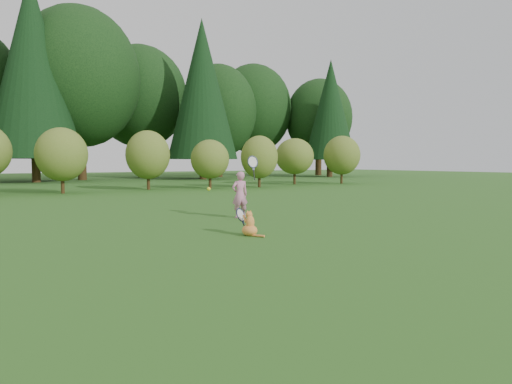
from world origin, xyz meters
TOP-DOWN VIEW (x-y plane):
  - ground at (0.00, 0.00)m, footprint 100.00×100.00m
  - shrub_row at (0.00, 13.00)m, footprint 28.00×3.00m
  - woodland_backdrop at (0.00, 23.00)m, footprint 48.00×10.00m
  - child at (0.69, 2.33)m, footprint 0.61×0.39m
  - cat at (-0.31, 0.17)m, footprint 0.32×0.63m
  - tennis_ball at (-0.88, 0.59)m, footprint 0.07×0.07m

SIDE VIEW (x-z plane):
  - ground at x=0.00m, z-range 0.00..0.00m
  - cat at x=-0.31m, z-range -0.07..0.52m
  - child at x=0.69m, z-range -0.23..1.34m
  - tennis_ball at x=-0.88m, z-range 0.77..0.84m
  - shrub_row at x=0.00m, z-range 0.00..2.80m
  - woodland_backdrop at x=0.00m, z-range 0.00..15.00m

